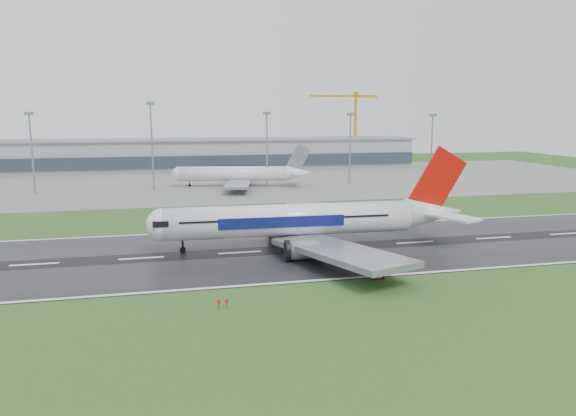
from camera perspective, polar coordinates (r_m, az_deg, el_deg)
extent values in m
plane|color=#264F1D|center=(111.19, -5.26, -4.87)|extent=(520.00, 520.00, 0.00)
cube|color=black|center=(111.18, -5.26, -4.85)|extent=(400.00, 45.00, 0.10)
cube|color=slate|center=(233.72, -9.35, 2.92)|extent=(400.00, 130.00, 0.08)
cube|color=gray|center=(292.65, -10.14, 5.78)|extent=(240.00, 36.00, 15.00)
cylinder|color=gray|center=(212.57, -26.01, 5.18)|extent=(0.64, 0.64, 28.49)
cylinder|color=gray|center=(207.01, -14.53, 6.30)|extent=(0.64, 0.64, 32.30)
cylinder|color=gray|center=(210.59, -2.30, 6.17)|extent=(0.64, 0.64, 28.65)
cylinder|color=gray|center=(219.66, 6.73, 6.23)|extent=(0.64, 0.64, 28.30)
cylinder|color=gray|center=(234.57, 15.30, 6.14)|extent=(0.64, 0.64, 27.91)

